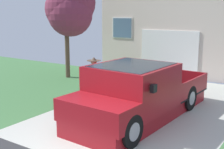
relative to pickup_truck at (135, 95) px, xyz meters
The scene contains 5 objects.
pickup_truck is the anchor object (origin of this frame).
person_with_hat 1.59m from the pickup_truck, behind, with size 0.49×0.44×1.71m.
handbag 1.68m from the pickup_truck, behind, with size 0.32×0.16×0.38m.
house_with_garage 9.27m from the pickup_truck, 95.89° to the left, with size 9.75×5.89×4.90m.
front_yard_tree 6.95m from the pickup_truck, 147.65° to the left, with size 2.25×2.40×4.66m.
Camera 1 is at (4.08, -4.26, 3.07)m, focal length 47.81 mm.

